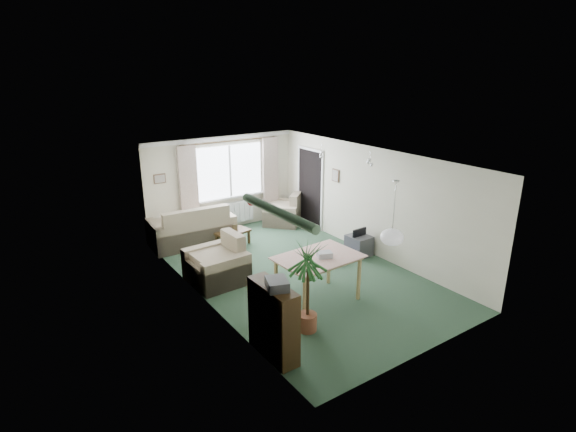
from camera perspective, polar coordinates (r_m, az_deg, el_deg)
ground at (r=9.24m, az=1.05°, el=-7.27°), size 6.50×6.50×0.00m
window at (r=11.49m, az=-7.43°, el=5.66°), size 1.80×0.03×1.30m
curtain_rod at (r=11.27m, az=-7.41°, el=9.41°), size 2.60×0.03×0.03m
curtain_left at (r=11.00m, az=-12.49°, el=3.57°), size 0.45×0.08×2.00m
curtain_right at (r=12.00m, az=-2.26°, el=5.23°), size 0.45×0.08×2.00m
radiator at (r=11.74m, az=-7.12°, el=0.39°), size 1.20×0.10×0.55m
doorway at (r=11.67m, az=2.84°, el=3.47°), size 0.03×0.95×2.00m
pendant_lamp at (r=7.19m, az=13.07°, el=-2.64°), size 0.36×0.36×0.36m
tinsel_garland at (r=5.62m, az=-1.33°, el=0.53°), size 1.60×1.60×0.12m
bauble_cluster_a at (r=9.99m, az=4.29°, el=8.07°), size 0.20×0.20×0.20m
bauble_cluster_b at (r=9.30m, az=10.37°, el=7.05°), size 0.20×0.20×0.20m
wall_picture_back at (r=10.81m, az=-15.99°, el=4.57°), size 0.28×0.03×0.22m
wall_picture_right at (r=10.78m, az=6.06°, el=5.14°), size 0.03×0.24×0.30m
sofa at (r=10.83m, az=-12.18°, el=-1.01°), size 1.97×1.13×0.96m
armchair_corner at (r=11.96m, az=-0.67°, el=0.98°), size 1.30×1.29×0.84m
armchair_left at (r=8.82m, az=-9.14°, el=-5.48°), size 1.04×1.09×0.94m
coffee_table at (r=10.65m, az=-6.99°, el=-2.80°), size 0.86×0.59×0.35m
photo_frame at (r=10.57m, az=-6.76°, el=-1.47°), size 0.12×0.03×0.16m
bookshelf at (r=6.58m, az=-1.88°, el=-13.16°), size 0.32×0.92×1.12m
hifi_box at (r=6.20m, az=-1.40°, el=-8.63°), size 0.38×0.42×0.14m
houseplant at (r=7.05m, az=2.54°, el=-8.97°), size 0.79×0.79×1.53m
dining_table at (r=8.06m, az=3.80°, el=-8.04°), size 1.39×0.97×0.84m
gift_box at (r=7.83m, az=4.66°, el=-4.98°), size 0.30×0.26×0.12m
tv_cube at (r=10.14m, az=8.98°, el=-3.71°), size 0.47×0.51×0.45m
pet_bed at (r=9.81m, az=5.90°, el=-5.45°), size 0.67×0.67×0.10m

